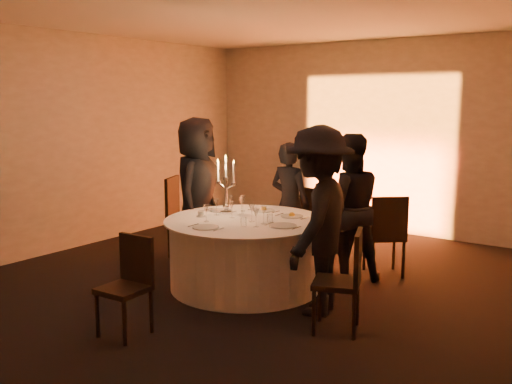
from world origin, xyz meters
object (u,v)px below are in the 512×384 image
Objects in this scene: coffee_cup at (201,214)px; guest_back_right at (348,208)px; banquet_table at (246,253)px; candelabra at (226,193)px; guest_left at (197,191)px; guest_back_left at (290,204)px; guest_right at (318,220)px; chair_back_right at (386,231)px; chair_right at (345,275)px; chair_left at (181,211)px; chair_back_left at (318,217)px; chair_front at (129,280)px.

guest_back_right is at bearing 39.31° from coffee_cup.
candelabra reaches higher than banquet_table.
guest_back_left is at bearing -79.87° from guest_left.
coffee_cup is (0.59, -0.61, -0.13)m from guest_left.
guest_right is 1.54m from coffee_cup.
banquet_table is at bearing -133.75° from guest_left.
guest_right reaches higher than chair_back_right.
chair_right is at bearing 45.48° from guest_right.
banquet_table is at bearing -134.45° from chair_left.
candelabra is (0.70, -0.29, 0.08)m from guest_left.
chair_back_left is 0.99× the size of chair_right.
banquet_table is 16.36× the size of coffee_cup.
chair_back_left is 2.12m from guest_right.
candelabra reaches higher than chair_front.
guest_right is (1.12, 1.42, 0.43)m from chair_front.
guest_left is 1.09× the size of guest_back_right.
chair_back_left is at bearing -56.83° from chair_back_right.
chair_back_left is at bearing 85.18° from chair_front.
chair_left is 1.13× the size of chair_right.
coffee_cup is at bearing -2.40° from guest_back_right.
chair_right is 2.03m from candelabra.
chair_back_left is (1.51, 1.03, -0.08)m from chair_left.
coffee_cup is 0.40m from candelabra.
guest_left is at bearing 46.11° from chair_back_left.
guest_left is at bearing 158.13° from banquet_table.
coffee_cup is (-1.64, -1.43, 0.25)m from chair_back_right.
chair_right is 8.48× the size of coffee_cup.
chair_right is 1.59m from guest_back_right.
candelabra is (-1.52, -1.11, 0.46)m from chair_back_right.
candelabra is at bearing 159.05° from banquet_table.
chair_front is at bearing 27.70° from chair_back_right.
chair_back_right is 1.43× the size of candelabra.
chair_front is (-1.57, -1.13, -0.03)m from chair_right.
guest_left reaches higher than candelabra.
chair_back_left is 8.42× the size of coffee_cup.
chair_right reaches higher than coffee_cup.
chair_back_right is 0.53× the size of guest_right.
chair_front is 2.34m from guest_left.
chair_right is at bearing -9.53° from coffee_cup.
coffee_cup is (-0.41, -1.24, 0.02)m from guest_back_left.
coffee_cup is at bearing -150.19° from chair_left.
chair_left is at bearing 119.51° from chair_front.
chair_back_right is 0.53× the size of guest_left.
chair_back_right is 1.05× the size of chair_right.
chair_left is 1.83m from chair_back_left.
chair_left is at bearing 49.29° from guest_left.
chair_back_left is at bearing -83.75° from guest_back_right.
banquet_table is 1.70× the size of chair_left.
candelabra reaches higher than coffee_cup.
chair_left is at bearing 158.93° from banquet_table.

